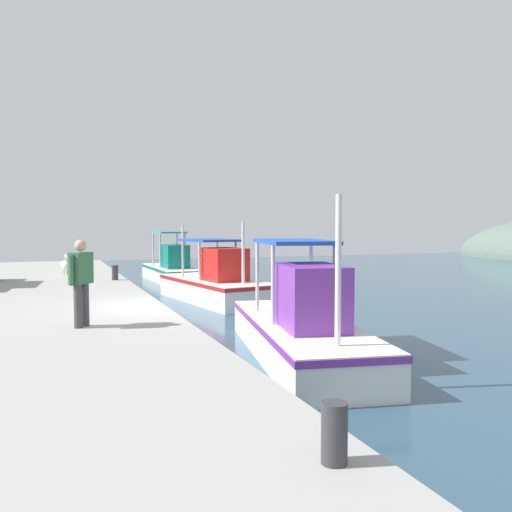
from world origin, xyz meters
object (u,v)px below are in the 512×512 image
object	(u,v)px
pelican	(66,264)
mooring_bollard_second	(334,433)
fishing_boat_nearest	(172,269)
mooring_bollard_nearest	(115,273)
fisherman_standing	(81,279)
fishing_boat_second	(216,284)
fishing_boat_third	(302,328)

from	to	relation	value
pelican	mooring_bollard_second	world-z (taller)	pelican
fishing_boat_nearest	mooring_bollard_nearest	world-z (taller)	fishing_boat_nearest
fisherman_standing	mooring_bollard_nearest	size ratio (longest dim) A/B	3.18
fishing_boat_second	mooring_bollard_nearest	bearing A→B (deg)	-108.49
fishing_boat_nearest	pelican	bearing A→B (deg)	-55.74
fisherman_standing	mooring_bollard_second	distance (m)	7.11
fishing_boat_second	mooring_bollard_second	bearing A→B (deg)	-13.21
mooring_bollard_second	fishing_boat_third	bearing A→B (deg)	156.23
fisherman_standing	mooring_bollard_second	bearing A→B (deg)	13.03
pelican	mooring_bollard_second	size ratio (longest dim) A/B	1.90
fishing_boat_third	fisherman_standing	xyz separation A→B (m)	(-0.91, -4.23, 1.08)
fishing_boat_second	fishing_boat_nearest	bearing A→B (deg)	-179.98
fishing_boat_nearest	fishing_boat_second	xyz separation A→B (m)	(7.39, 0.00, 0.05)
fishing_boat_nearest	mooring_bollard_second	distance (m)	22.17
fishing_boat_nearest	fishing_boat_second	distance (m)	7.39
fishing_boat_nearest	fisherman_standing	size ratio (longest dim) A/B	3.41
mooring_bollard_nearest	fishing_boat_third	bearing A→B (deg)	15.26
fishing_boat_third	pelican	xyz separation A→B (m)	(-12.53, -4.21, 0.55)
fishing_boat_third	mooring_bollard_second	world-z (taller)	fishing_boat_third
fisherman_standing	mooring_bollard_nearest	world-z (taller)	fisherman_standing
fishing_boat_nearest	pelican	distance (m)	6.05
fisherman_standing	mooring_bollard_second	world-z (taller)	fisherman_standing
fishing_boat_second	fishing_boat_third	world-z (taller)	fishing_boat_third
fishing_boat_nearest	pelican	xyz separation A→B (m)	(3.39, -4.98, 0.60)
fishing_boat_nearest	fishing_boat_third	distance (m)	15.94
fishing_boat_nearest	fishing_boat_second	world-z (taller)	fishing_boat_second
pelican	mooring_bollard_nearest	world-z (taller)	pelican
fishing_boat_third	fisherman_standing	distance (m)	4.46
fisherman_standing	mooring_bollard_nearest	distance (m)	8.93
fishing_boat_second	mooring_bollard_nearest	size ratio (longest dim) A/B	11.16
pelican	mooring_bollard_second	distance (m)	18.58
fishing_boat_second	fisherman_standing	world-z (taller)	fishing_boat_second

